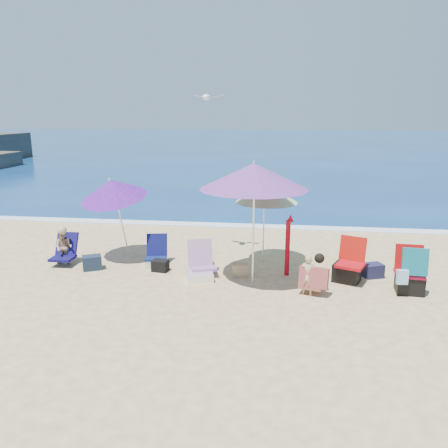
# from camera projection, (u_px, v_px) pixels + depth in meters

# --- Properties ---
(ground) EXTENTS (120.00, 120.00, 0.00)m
(ground) POSITION_uv_depth(u_px,v_px,m) (233.00, 291.00, 8.74)
(ground) COLOR #D8BC84
(ground) RESTS_ON ground
(sea) EXTENTS (120.00, 80.00, 0.12)m
(sea) POSITION_uv_depth(u_px,v_px,m) (275.00, 143.00, 52.03)
(sea) COLOR navy
(sea) RESTS_ON ground
(foam) EXTENTS (120.00, 0.50, 0.04)m
(foam) POSITION_uv_depth(u_px,v_px,m) (251.00, 226.00, 13.64)
(foam) COLOR white
(foam) RESTS_ON ground
(umbrella_turquoise) EXTENTS (2.63, 2.63, 2.49)m
(umbrella_turquoise) POSITION_uv_depth(u_px,v_px,m) (254.00, 176.00, 8.73)
(umbrella_turquoise) COLOR white
(umbrella_turquoise) RESTS_ON ground
(umbrella_striped) EXTENTS (1.87, 1.87, 1.88)m
(umbrella_striped) POSITION_uv_depth(u_px,v_px,m) (267.00, 194.00, 9.97)
(umbrella_striped) COLOR silver
(umbrella_striped) RESTS_ON ground
(umbrella_blue) EXTENTS (1.94, 1.98, 2.08)m
(umbrella_blue) POSITION_uv_depth(u_px,v_px,m) (112.00, 189.00, 10.19)
(umbrella_blue) COLOR silver
(umbrella_blue) RESTS_ON ground
(furled_umbrella) EXTENTS (0.18, 0.17, 1.34)m
(furled_umbrella) POSITION_uv_depth(u_px,v_px,m) (288.00, 242.00, 9.42)
(furled_umbrella) COLOR #A40B16
(furled_umbrella) RESTS_ON ground
(chair_navy) EXTENTS (0.61, 0.72, 0.68)m
(chair_navy) POSITION_uv_depth(u_px,v_px,m) (157.00, 257.00, 10.19)
(chair_navy) COLOR #0D1A4A
(chair_navy) RESTS_ON ground
(chair_rainbow) EXTENTS (0.71, 0.92, 0.75)m
(chair_rainbow) POSITION_uv_depth(u_px,v_px,m) (200.00, 268.00, 9.41)
(chair_rainbow) COLOR #DB4D5D
(chair_rainbow) RESTS_ON ground
(camp_chair_left) EXTENTS (0.70, 0.77, 0.93)m
(camp_chair_left) POSITION_uv_depth(u_px,v_px,m) (348.00, 268.00, 9.18)
(camp_chair_left) COLOR #A80C11
(camp_chair_left) RESTS_ON ground
(camp_chair_right) EXTENTS (0.60, 0.65, 0.96)m
(camp_chair_right) POSITION_uv_depth(u_px,v_px,m) (410.00, 276.00, 8.56)
(camp_chair_right) COLOR #B90D31
(camp_chair_right) RESTS_ON ground
(person_center) EXTENTS (0.59, 0.53, 0.80)m
(person_center) POSITION_uv_depth(u_px,v_px,m) (311.00, 275.00, 8.47)
(person_center) COLOR tan
(person_center) RESTS_ON ground
(person_left) EXTENTS (0.50, 0.62, 0.91)m
(person_left) POSITION_uv_depth(u_px,v_px,m) (64.00, 247.00, 10.19)
(person_left) COLOR tan
(person_left) RESTS_ON ground
(bag_navy_a) EXTENTS (0.49, 0.45, 0.31)m
(bag_navy_a) POSITION_uv_depth(u_px,v_px,m) (92.00, 263.00, 9.91)
(bag_navy_a) COLOR #182436
(bag_navy_a) RESTS_ON ground
(bag_black_a) EXTENTS (0.37, 0.30, 0.25)m
(bag_black_a) POSITION_uv_depth(u_px,v_px,m) (160.00, 266.00, 9.81)
(bag_black_a) COLOR black
(bag_black_a) RESTS_ON ground
(bag_tan) EXTENTS (0.34, 0.26, 0.27)m
(bag_tan) POSITION_uv_depth(u_px,v_px,m) (240.00, 270.00, 9.51)
(bag_tan) COLOR tan
(bag_tan) RESTS_ON ground
(bag_navy_b) EXTENTS (0.47, 0.41, 0.29)m
(bag_navy_b) POSITION_uv_depth(u_px,v_px,m) (373.00, 270.00, 9.44)
(bag_navy_b) COLOR #1A1C39
(bag_navy_b) RESTS_ON ground
(seagull) EXTENTS (0.76, 0.43, 0.13)m
(seagull) POSITION_uv_depth(u_px,v_px,m) (207.00, 97.00, 9.98)
(seagull) COLOR white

